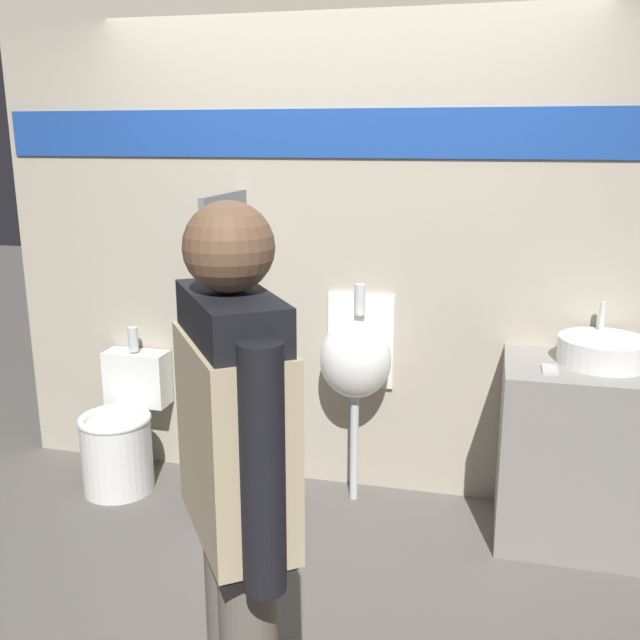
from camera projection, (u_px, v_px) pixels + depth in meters
The scene contains 9 objects.
ground_plane at pixel (312, 534), 3.51m from camera, with size 16.00×16.00×0.00m, color #5B5651.
display_wall at pixel (339, 243), 3.74m from camera, with size 3.80×0.07×2.70m.
sink_counter at pixel (606, 456), 3.36m from camera, with size 0.98×0.57×0.88m.
sink_basin at pixel (603, 351), 3.30m from camera, with size 0.41×0.41×0.26m.
cell_phone at pixel (550, 369), 3.21m from camera, with size 0.07×0.14×0.01m.
divider_near_counter at pixel (229, 352), 3.69m from camera, with size 0.03×0.58×1.63m.
urinal_near_counter at pixel (356, 359), 3.69m from camera, with size 0.37×0.31×1.16m.
toilet at pixel (122, 435), 3.95m from camera, with size 0.40×0.56×0.86m.
person_in_vest at pixel (236, 477), 1.91m from camera, with size 0.45×0.52×1.75m.
Camera 1 is at (0.79, -3.04, 1.90)m, focal length 40.00 mm.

